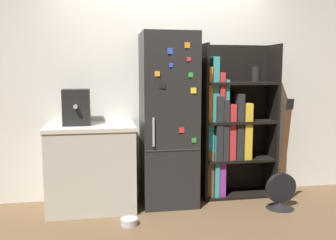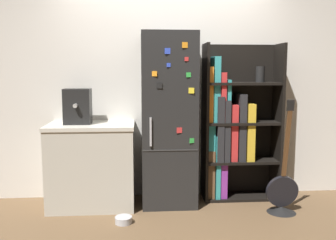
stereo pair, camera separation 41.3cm
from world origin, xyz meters
name	(u,v)px [view 2 (the right image)]	position (x,y,z in m)	size (l,w,h in m)	color
ground_plane	(170,207)	(0.00, 0.00, 0.00)	(16.00, 16.00, 0.00)	brown
wall_back	(167,87)	(0.00, 0.47, 1.30)	(8.00, 0.05, 2.60)	silver
refrigerator	(169,120)	(0.00, 0.17, 0.95)	(0.60, 0.59, 1.90)	black
bookshelf	(231,129)	(0.74, 0.29, 0.82)	(0.88, 0.37, 1.80)	black
kitchen_counter	(92,165)	(-0.85, 0.14, 0.46)	(0.94, 0.64, 0.92)	#BCB7A8
espresso_machine	(78,106)	(-0.99, 0.16, 1.11)	(0.28, 0.29, 0.38)	black
guitar	(282,197)	(1.17, -0.24, 0.17)	(0.34, 0.31, 1.21)	black
pet_bowl	(124,220)	(-0.49, -0.39, 0.04)	(0.17, 0.17, 0.07)	#B7B7BC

